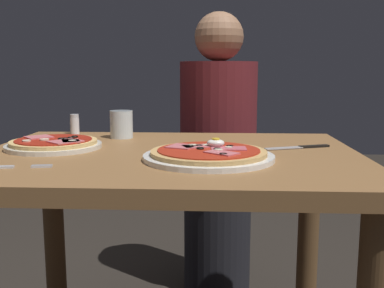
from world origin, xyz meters
TOP-DOWN VIEW (x-y plane):
  - dining_table at (0.00, 0.00)m, footprint 1.00×0.76m
  - pizza_foreground at (0.11, -0.09)m, footprint 0.32×0.32m
  - pizza_across_left at (-0.32, 0.04)m, footprint 0.26×0.26m
  - water_glass_near at (-0.18, 0.25)m, footprint 0.07×0.07m
  - fork at (-0.33, -0.22)m, footprint 0.16×0.04m
  - knife at (0.36, 0.08)m, footprint 0.19×0.09m
  - salt_shaker at (-0.35, 0.33)m, footprint 0.03×0.03m
  - diner_person at (0.13, 0.72)m, footprint 0.32×0.32m

SIDE VIEW (x-z plane):
  - diner_person at x=0.13m, z-range -0.03..1.15m
  - dining_table at x=0.00m, z-range 0.23..0.96m
  - fork at x=-0.33m, z-range 0.73..0.74m
  - knife at x=0.36m, z-range 0.73..0.74m
  - pizza_across_left at x=-0.32m, z-range 0.73..0.76m
  - pizza_foreground at x=0.11m, z-range 0.72..0.77m
  - salt_shaker at x=-0.35m, z-range 0.73..0.80m
  - water_glass_near at x=-0.18m, z-range 0.73..0.81m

